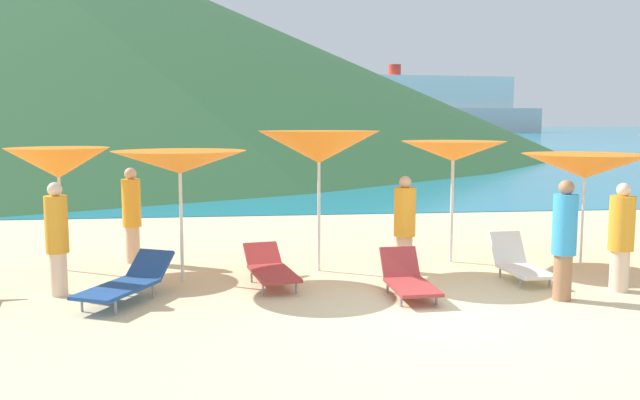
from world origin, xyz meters
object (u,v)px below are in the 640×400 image
at_px(lounge_chair_4, 408,279).
at_px(beachgoer_3, 57,236).
at_px(cruise_ship, 423,108).
at_px(umbrella_0, 58,163).
at_px(lounge_chair_0, 127,282).
at_px(lounge_chair_5, 270,268).
at_px(beachgoer_0, 132,213).
at_px(lounge_chair_3, 519,263).
at_px(umbrella_2, 319,147).
at_px(umbrella_1, 180,162).
at_px(beachgoer_1, 405,222).
at_px(beachgoer_2, 564,237).
at_px(beachgoer_4, 621,235).
at_px(umbrella_3, 453,151).
at_px(umbrella_4, 585,166).

xyz_separation_m(lounge_chair_4, beachgoer_3, (-5.14, 0.63, 0.64)).
xyz_separation_m(beachgoer_3, cruise_ship, (52.45, 165.76, 5.90)).
bearing_deg(umbrella_0, lounge_chair_0, -56.19).
height_order(lounge_chair_5, cruise_ship, cruise_ship).
relative_size(lounge_chair_0, cruise_ship, 0.03).
bearing_deg(beachgoer_0, lounge_chair_3, 131.11).
bearing_deg(umbrella_0, lounge_chair_4, -23.25).
distance_m(umbrella_2, beachgoer_0, 3.69).
relative_size(umbrella_1, lounge_chair_3, 1.70).
distance_m(umbrella_1, lounge_chair_4, 4.02).
bearing_deg(cruise_ship, beachgoer_3, -112.74).
relative_size(lounge_chair_4, cruise_ship, 0.02).
xyz_separation_m(beachgoer_1, cruise_ship, (46.99, 164.89, 5.92)).
height_order(beachgoer_2, beachgoer_3, beachgoer_2).
height_order(lounge_chair_3, beachgoer_0, beachgoer_0).
relative_size(beachgoer_2, beachgoer_4, 1.05).
xyz_separation_m(umbrella_3, lounge_chair_0, (-5.48, -2.03, -1.76)).
bearing_deg(beachgoer_4, lounge_chair_0, 53.35).
bearing_deg(lounge_chair_3, beachgoer_2, -88.37).
height_order(umbrella_4, beachgoer_2, umbrella_4).
relative_size(umbrella_4, beachgoer_2, 1.25).
height_order(umbrella_2, lounge_chair_0, umbrella_2).
distance_m(umbrella_2, beachgoer_4, 4.95).
bearing_deg(lounge_chair_3, beachgoer_4, -38.64).
bearing_deg(umbrella_2, cruise_ship, 73.61).
height_order(beachgoer_1, beachgoer_2, beachgoer_2).
xyz_separation_m(umbrella_0, umbrella_1, (2.15, -1.06, 0.06)).
relative_size(umbrella_1, lounge_chair_4, 1.66).
distance_m(umbrella_1, cruise_ship, 172.75).
relative_size(umbrella_4, lounge_chair_4, 1.56).
height_order(umbrella_2, beachgoer_3, umbrella_2).
xyz_separation_m(lounge_chair_3, beachgoer_0, (-6.49, 2.13, 0.64)).
relative_size(umbrella_3, cruise_ship, 0.03).
height_order(lounge_chair_0, lounge_chair_5, lounge_chair_0).
xyz_separation_m(umbrella_1, cruise_ship, (50.71, 165.07, 4.86)).
bearing_deg(beachgoer_0, beachgoer_1, 133.12).
distance_m(lounge_chair_5, beachgoer_2, 4.44).
relative_size(lounge_chair_5, beachgoer_2, 1.00).
distance_m(umbrella_0, umbrella_2, 4.48).
xyz_separation_m(lounge_chair_5, beachgoer_3, (-3.14, -0.28, 0.63)).
distance_m(lounge_chair_4, lounge_chair_5, 2.20).
xyz_separation_m(umbrella_1, beachgoer_3, (-1.74, -0.69, -1.04)).
distance_m(umbrella_0, beachgoer_2, 8.28).
bearing_deg(umbrella_3, umbrella_1, -169.16).
bearing_deg(cruise_ship, lounge_chair_3, -110.46).
distance_m(umbrella_1, beachgoer_1, 3.88).
xyz_separation_m(beachgoer_3, beachgoer_4, (8.41, -0.74, -0.03)).
height_order(umbrella_2, umbrella_3, umbrella_2).
bearing_deg(beachgoer_2, lounge_chair_4, -111.23).
bearing_deg(beachgoer_3, beachgoer_4, -41.96).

